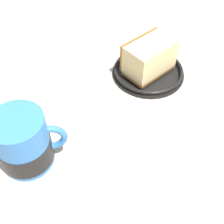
# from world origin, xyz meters

# --- Properties ---
(ground_plane) EXTENTS (1.57, 1.57, 0.03)m
(ground_plane) POSITION_xyz_m (0.00, 0.00, -0.02)
(ground_plane) COLOR tan
(small_plate) EXTENTS (0.15, 0.15, 0.01)m
(small_plate) POSITION_xyz_m (-0.11, 0.00, 0.01)
(small_plate) COLOR black
(small_plate) RESTS_ON ground_plane
(cake_slice) EXTENTS (0.12, 0.10, 0.07)m
(cake_slice) POSITION_xyz_m (-0.11, -0.00, 0.04)
(cake_slice) COLOR brown
(cake_slice) RESTS_ON small_plate
(tea_mug) EXTENTS (0.08, 0.10, 0.10)m
(tea_mug) POSITION_xyz_m (0.16, -0.12, 0.04)
(tea_mug) COLOR #3372BF
(tea_mug) RESTS_ON ground_plane
(teaspoon) EXTENTS (0.09, 0.09, 0.01)m
(teaspoon) POSITION_xyz_m (0.06, 0.04, 0.00)
(teaspoon) COLOR silver
(teaspoon) RESTS_ON ground_plane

